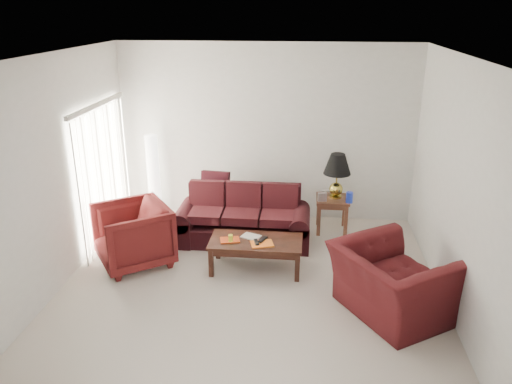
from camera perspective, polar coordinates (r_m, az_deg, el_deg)
floor at (r=6.78m, az=-0.77°, el=-10.89°), size 5.00×5.00×0.00m
blinds at (r=8.08m, az=-16.98°, el=1.95°), size 0.10×2.00×2.16m
sofa at (r=7.84m, az=-1.58°, el=-2.77°), size 2.12×0.93×0.86m
throw_pillow at (r=8.35m, az=-4.66°, el=0.78°), size 0.49×0.28×0.49m
end_table at (r=8.36m, az=8.66°, el=-2.54°), size 0.57×0.57×0.58m
table_lamp at (r=8.17m, az=9.21°, el=1.82°), size 0.48×0.48×0.74m
clock at (r=8.07m, az=7.58°, el=-0.58°), size 0.15×0.08×0.14m
blue_canister at (r=8.08m, az=10.63°, el=-0.61°), size 0.13×0.13×0.17m
picture_frame at (r=8.35m, az=7.91°, el=0.15°), size 0.18×0.19×0.05m
floor_lamp at (r=8.81m, az=-11.63°, el=1.73°), size 0.32×0.32×1.51m
armchair_left at (r=7.38m, az=-13.89°, el=-4.81°), size 1.36×1.36×0.90m
armchair_right at (r=6.28m, az=15.31°, el=-9.95°), size 1.66×1.71×0.84m
coffee_table at (r=7.11m, az=-0.01°, el=-7.18°), size 1.34×0.75×0.45m
magazine_red at (r=7.01m, az=-3.00°, el=-5.49°), size 0.31×0.26×0.02m
magazine_white at (r=7.10m, az=-0.58°, el=-5.10°), size 0.31×0.28×0.01m
magazine_orange at (r=6.89m, az=0.68°, el=-5.94°), size 0.35×0.30×0.02m
remote_a at (r=6.89m, az=0.04°, el=-5.74°), size 0.10×0.18×0.02m
remote_b at (r=6.97m, az=0.77°, el=-5.44°), size 0.12×0.20×0.02m
yellow_glass at (r=6.94m, az=-2.92°, el=-5.34°), size 0.07×0.07×0.11m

